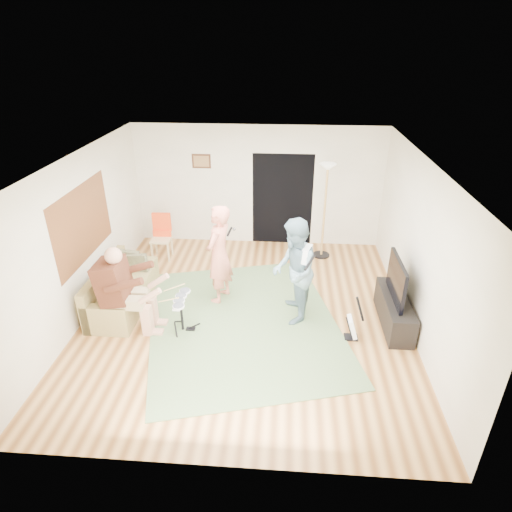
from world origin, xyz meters
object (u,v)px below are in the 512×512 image
at_px(drum_kit, 182,316).
at_px(torchiere_lamp, 326,195).
at_px(guitarist, 294,272).
at_px(dining_chair, 162,243).
at_px(guitar_spare, 353,327).
at_px(sofa, 119,293).
at_px(singer, 219,255).
at_px(tv_cabinet, 394,311).
at_px(television, 397,280).

height_order(drum_kit, torchiere_lamp, torchiere_lamp).
bearing_deg(guitarist, dining_chair, -129.37).
bearing_deg(guitarist, guitar_spare, 59.33).
xyz_separation_m(drum_kit, dining_chair, (-1.02, 2.57, 0.06)).
relative_size(sofa, singer, 1.01).
height_order(guitar_spare, torchiere_lamp, torchiere_lamp).
bearing_deg(sofa, torchiere_lamp, 31.04).
xyz_separation_m(sofa, singer, (1.77, 0.34, 0.66)).
relative_size(tv_cabinet, television, 1.37).
relative_size(sofa, guitar_spare, 2.37).
xyz_separation_m(singer, torchiere_lamp, (1.96, 1.90, 0.50)).
xyz_separation_m(guitar_spare, torchiere_lamp, (-0.31, 2.91, 1.19)).
relative_size(sofa, torchiere_lamp, 0.90).
xyz_separation_m(sofa, drum_kit, (1.28, -0.65, 0.03)).
bearing_deg(guitar_spare, television, 33.50).
distance_m(guitarist, dining_chair, 3.55).
xyz_separation_m(singer, tv_cabinet, (3.01, -0.55, -0.66)).
xyz_separation_m(guitarist, tv_cabinet, (1.70, -0.05, -0.66)).
relative_size(torchiere_lamp, dining_chair, 2.12).
distance_m(sofa, tv_cabinet, 4.79).
distance_m(sofa, torchiere_lamp, 4.51).
relative_size(drum_kit, dining_chair, 0.66).
bearing_deg(singer, guitarist, 87.24).
height_order(singer, tv_cabinet, singer).
relative_size(drum_kit, guitar_spare, 0.83).
bearing_deg(guitarist, singer, -113.90).
distance_m(singer, guitarist, 1.40).
bearing_deg(sofa, drum_kit, -26.87).
bearing_deg(tv_cabinet, singer, 169.73).
height_order(guitarist, television, guitarist).
xyz_separation_m(sofa, torchiere_lamp, (3.73, 2.25, 1.17)).
height_order(sofa, guitarist, guitarist).
bearing_deg(dining_chair, guitar_spare, -36.19).
bearing_deg(television, drum_kit, -172.63).
bearing_deg(singer, sofa, -60.87).
xyz_separation_m(singer, dining_chair, (-1.51, 1.58, -0.56)).
bearing_deg(dining_chair, sofa, -99.53).
bearing_deg(guitarist, drum_kit, -77.66).
height_order(guitar_spare, tv_cabinet, guitar_spare).
relative_size(drum_kit, torchiere_lamp, 0.31).
bearing_deg(drum_kit, torchiere_lamp, 49.78).
height_order(torchiere_lamp, tv_cabinet, torchiere_lamp).
relative_size(guitarist, television, 1.78).
bearing_deg(television, guitarist, 178.43).
bearing_deg(television, sofa, 177.54).
bearing_deg(singer, dining_chair, -118.09).
relative_size(torchiere_lamp, television, 2.02).
bearing_deg(television, guitar_spare, -146.50).
distance_m(singer, television, 3.01).
height_order(sofa, drum_kit, sofa).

